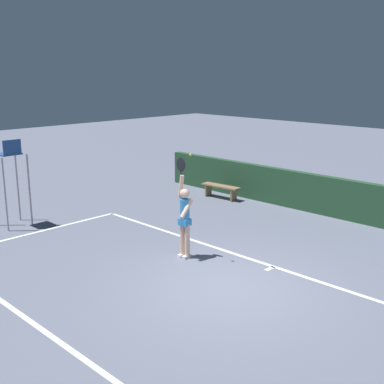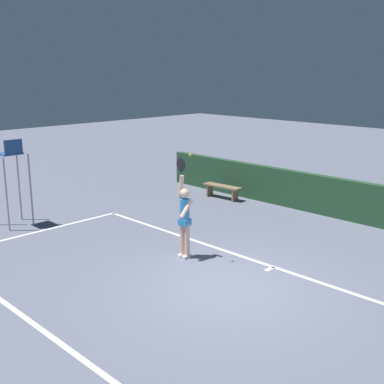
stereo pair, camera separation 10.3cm
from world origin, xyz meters
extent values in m
plane|color=slate|center=(0.00, 0.00, 0.00)|extent=(60.00, 60.00, 0.00)
cube|color=white|center=(0.00, 1.55, 0.00)|extent=(12.36, 0.11, 0.00)
cube|color=white|center=(0.00, -3.62, 0.00)|extent=(12.36, 0.11, 0.00)
cube|color=white|center=(-6.18, -1.04, 0.00)|extent=(0.11, 5.29, 0.00)
cube|color=white|center=(0.00, 1.40, 0.00)|extent=(0.11, 0.30, 0.00)
cube|color=#23472B|center=(0.00, 6.15, 0.61)|extent=(15.99, 0.26, 1.22)
cylinder|color=beige|center=(-1.82, 0.55, 0.42)|extent=(0.12, 0.12, 0.85)
cylinder|color=beige|center=(-1.97, 0.54, 0.42)|extent=(0.12, 0.12, 0.85)
cube|color=white|center=(-1.82, 0.53, 0.04)|extent=(0.12, 0.25, 0.07)
cube|color=white|center=(-1.97, 0.52, 0.04)|extent=(0.12, 0.25, 0.07)
cylinder|color=#3083CC|center=(-1.89, 0.55, 1.15)|extent=(0.23, 0.23, 0.60)
cube|color=#3083CC|center=(-1.89, 0.55, 0.89)|extent=(0.27, 0.23, 0.16)
sphere|color=beige|center=(-1.89, 0.55, 1.59)|extent=(0.23, 0.23, 0.23)
cylinder|color=beige|center=(-2.01, 0.54, 1.73)|extent=(0.19, 0.11, 0.57)
cylinder|color=beige|center=(-1.78, 0.50, 1.25)|extent=(0.13, 0.43, 0.43)
ellipsoid|color=black|center=(-2.01, 0.54, 2.27)|extent=(0.29, 0.05, 0.35)
cylinder|color=black|center=(-2.01, 0.54, 2.08)|extent=(0.03, 0.03, 0.18)
sphere|color=#C6D92E|center=(-1.59, 0.43, 2.55)|extent=(0.07, 0.07, 0.07)
cylinder|color=#BCA9AE|center=(-7.58, -0.80, 1.05)|extent=(0.05, 0.05, 2.09)
cylinder|color=#BCA9AE|center=(-6.85, -0.80, 1.05)|extent=(0.05, 0.05, 2.09)
cylinder|color=#BCA9AE|center=(-6.85, -1.53, 1.05)|extent=(0.05, 0.05, 2.09)
cube|color=#2A4F8D|center=(-7.22, -1.17, 2.11)|extent=(0.58, 0.58, 0.04)
cube|color=#2A4F8D|center=(-6.95, -1.17, 2.33)|extent=(0.04, 0.52, 0.40)
cube|color=#896C4A|center=(-4.99, 5.39, 0.44)|extent=(1.49, 0.47, 0.05)
cube|color=#896C4A|center=(-5.54, 5.34, 0.22)|extent=(0.08, 0.32, 0.44)
cube|color=#896C4A|center=(-4.43, 5.43, 0.22)|extent=(0.08, 0.32, 0.44)
camera|label=1|loc=(6.09, -7.33, 4.40)|focal=46.20mm
camera|label=2|loc=(6.16, -7.26, 4.40)|focal=46.20mm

